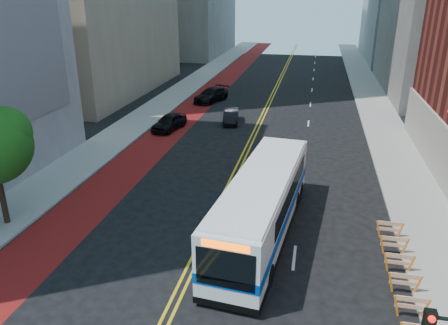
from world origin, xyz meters
TOP-DOWN VIEW (x-y plane):
  - sidewalk_left at (-12.00, 30.00)m, footprint 4.00×140.00m
  - sidewalk_right at (12.00, 30.00)m, footprint 4.00×140.00m
  - bus_lane_paint at (-8.10, 30.00)m, footprint 3.60×140.00m
  - center_line_inner at (-0.18, 30.00)m, footprint 0.14×140.00m
  - center_line_outer at (0.18, 30.00)m, footprint 0.14×140.00m
  - lane_dashes at (4.80, 38.00)m, footprint 0.14×98.20m
  - construction_barriers at (9.60, 3.42)m, footprint 1.42×10.91m
  - transit_bus at (2.92, 7.91)m, footprint 4.12×13.18m
  - car_a at (-8.09, 25.16)m, footprint 2.68×4.73m
  - car_b at (-2.83, 28.71)m, footprint 2.06×4.32m
  - car_c at (-6.84, 37.01)m, footprint 3.86×5.80m

SIDE VIEW (x-z plane):
  - center_line_inner at x=-0.18m, z-range 0.00..0.01m
  - center_line_outer at x=0.18m, z-range 0.00..0.01m
  - bus_lane_paint at x=-8.10m, z-range 0.00..0.01m
  - lane_dashes at x=4.80m, z-range 0.00..0.01m
  - sidewalk_left at x=-12.00m, z-range 0.00..0.15m
  - sidewalk_right at x=12.00m, z-range 0.00..0.15m
  - construction_barriers at x=9.60m, z-range 0.17..1.18m
  - car_b at x=-2.83m, z-range 0.00..1.37m
  - car_a at x=-8.09m, z-range 0.00..1.52m
  - car_c at x=-6.84m, z-range 0.00..1.56m
  - transit_bus at x=2.92m, z-range 0.08..3.64m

